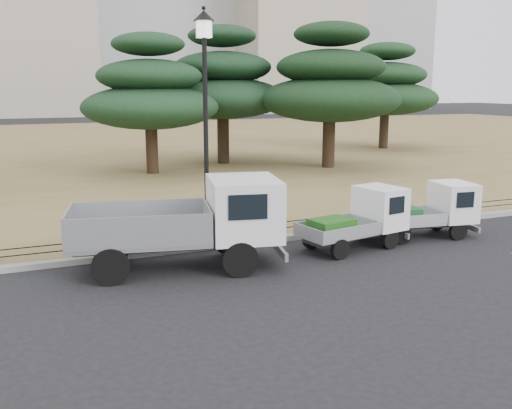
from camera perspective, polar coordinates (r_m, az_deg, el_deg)
name	(u,v)px	position (r m, az deg, el deg)	size (l,w,h in m)	color
ground	(287,271)	(14.23, 3.12, -6.66)	(220.00, 220.00, 0.00)	black
lawn	(106,147)	(43.37, -14.77, 5.56)	(120.00, 56.00, 0.15)	olive
curb	(248,242)	(16.48, -0.80, -3.76)	(120.00, 0.25, 0.16)	gray
truck_large	(190,220)	(14.23, -6.66, -1.51)	(5.42, 2.98, 2.24)	black
truck_kei_front	(360,219)	(16.31, 10.33, -1.41)	(3.32, 1.85, 1.66)	black
truck_kei_rear	(430,210)	(18.00, 17.00, -0.55)	(3.26, 1.75, 1.63)	black
street_lamp	(205,89)	(15.78, -5.12, 11.42)	(0.56, 0.56, 6.30)	black
pipe_fence	(246,229)	(16.52, -1.00, -2.43)	(38.00, 0.04, 0.40)	black
pine_center_left	(150,93)	(29.11, -10.57, 10.89)	(6.79, 6.79, 6.90)	black
pine_center_right	(223,84)	(32.58, -3.36, 11.91)	(7.20, 7.20, 7.64)	black
pine_east_near	(330,85)	(31.05, 7.43, 11.79)	(7.55, 7.55, 7.62)	black
pine_east_far	(386,88)	(41.42, 12.85, 11.31)	(7.25, 7.25, 7.28)	black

